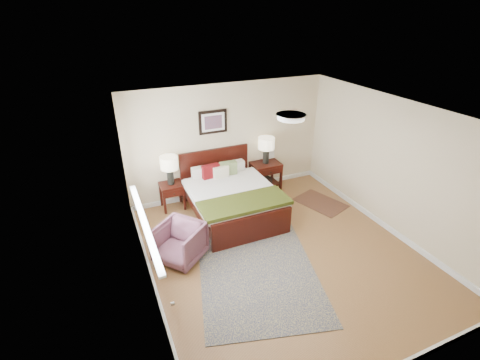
# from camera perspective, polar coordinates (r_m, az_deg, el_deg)

# --- Properties ---
(floor) EXTENTS (5.00, 5.00, 0.00)m
(floor) POSITION_cam_1_polar(r_m,az_deg,el_deg) (6.31, 6.87, -11.70)
(floor) COLOR brown
(floor) RESTS_ON ground
(back_wall) EXTENTS (4.50, 0.04, 2.50)m
(back_wall) POSITION_cam_1_polar(r_m,az_deg,el_deg) (7.67, -1.93, 6.51)
(back_wall) COLOR #C8B491
(back_wall) RESTS_ON ground
(front_wall) EXTENTS (4.50, 0.04, 2.50)m
(front_wall) POSITION_cam_1_polar(r_m,az_deg,el_deg) (4.11, 26.20, -16.97)
(front_wall) COLOR #C8B491
(front_wall) RESTS_ON ground
(left_wall) EXTENTS (0.04, 5.00, 2.50)m
(left_wall) POSITION_cam_1_polar(r_m,az_deg,el_deg) (4.98, -15.53, -6.54)
(left_wall) COLOR #C8B491
(left_wall) RESTS_ON ground
(right_wall) EXTENTS (0.04, 5.00, 2.50)m
(right_wall) POSITION_cam_1_polar(r_m,az_deg,el_deg) (6.96, 23.75, 1.97)
(right_wall) COLOR #C8B491
(right_wall) RESTS_ON ground
(ceiling) EXTENTS (4.50, 5.00, 0.02)m
(ceiling) POSITION_cam_1_polar(r_m,az_deg,el_deg) (5.15, 8.39, 10.65)
(ceiling) COLOR white
(ceiling) RESTS_ON back_wall
(window) EXTENTS (0.11, 2.72, 1.32)m
(window) POSITION_cam_1_polar(r_m,az_deg,el_deg) (5.53, -16.33, -1.61)
(window) COLOR silver
(window) RESTS_ON left_wall
(door) EXTENTS (0.06, 1.00, 2.18)m
(door) POSITION_cam_1_polar(r_m,az_deg,el_deg) (3.77, -10.12, -22.59)
(door) COLOR silver
(door) RESTS_ON ground
(ceil_fixture) EXTENTS (0.44, 0.44, 0.08)m
(ceil_fixture) POSITION_cam_1_polar(r_m,az_deg,el_deg) (5.16, 8.37, 10.28)
(ceil_fixture) COLOR white
(ceil_fixture) RESTS_ON ceiling
(bed) EXTENTS (1.69, 2.04, 1.10)m
(bed) POSITION_cam_1_polar(r_m,az_deg,el_deg) (7.01, -1.46, -2.21)
(bed) COLOR #350E08
(bed) RESTS_ON ground
(wall_art) EXTENTS (0.62, 0.05, 0.50)m
(wall_art) POSITION_cam_1_polar(r_m,az_deg,el_deg) (7.38, -4.46, 9.47)
(wall_art) COLOR black
(wall_art) RESTS_ON back_wall
(nightstand_left) EXTENTS (0.48, 0.43, 0.57)m
(nightstand_left) POSITION_cam_1_polar(r_m,az_deg,el_deg) (7.42, -11.11, -1.54)
(nightstand_left) COLOR #350E08
(nightstand_left) RESTS_ON ground
(nightstand_right) EXTENTS (0.66, 0.50, 0.66)m
(nightstand_right) POSITION_cam_1_polar(r_m,az_deg,el_deg) (8.12, 4.22, 1.10)
(nightstand_right) COLOR #350E08
(nightstand_right) RESTS_ON ground
(lamp_left) EXTENTS (0.36, 0.36, 0.61)m
(lamp_left) POSITION_cam_1_polar(r_m,az_deg,el_deg) (7.20, -11.53, 2.43)
(lamp_left) COLOR black
(lamp_left) RESTS_ON nightstand_left
(lamp_right) EXTENTS (0.36, 0.36, 0.61)m
(lamp_right) POSITION_cam_1_polar(r_m,az_deg,el_deg) (7.86, 4.35, 5.70)
(lamp_right) COLOR black
(lamp_right) RESTS_ON nightstand_right
(armchair) EXTENTS (1.02, 1.02, 0.67)m
(armchair) POSITION_cam_1_polar(r_m,az_deg,el_deg) (6.01, -9.90, -10.13)
(armchair) COLOR brown
(armchair) RESTS_ON ground
(rug_persian) EXTENTS (2.48, 3.02, 0.01)m
(rug_persian) POSITION_cam_1_polar(r_m,az_deg,el_deg) (5.91, 2.82, -14.59)
(rug_persian) COLOR #0C163F
(rug_persian) RESTS_ON ground
(rug_navy) EXTENTS (1.01, 1.23, 0.01)m
(rug_navy) POSITION_cam_1_polar(r_m,az_deg,el_deg) (7.88, 13.05, -3.65)
(rug_navy) COLOR black
(rug_navy) RESTS_ON ground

